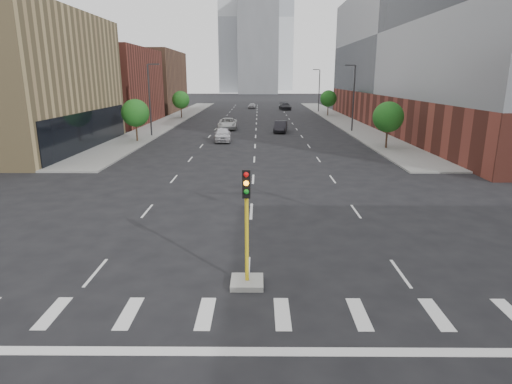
{
  "coord_description": "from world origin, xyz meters",
  "views": [
    {
      "loc": [
        0.43,
        -5.4,
        7.44
      ],
      "look_at": [
        0.3,
        12.96,
        2.5
      ],
      "focal_mm": 30.0,
      "sensor_mm": 36.0,
      "label": 1
    }
  ],
  "objects_px": {
    "car_near_left": "(223,134)",
    "median_traffic_signal": "(247,261)",
    "car_mid_right": "(281,127)",
    "car_deep_right": "(285,106)",
    "car_distant": "(252,106)",
    "car_far_left": "(228,124)"
  },
  "relations": [
    {
      "from": "car_near_left",
      "to": "median_traffic_signal",
      "type": "bearing_deg",
      "value": -87.28
    },
    {
      "from": "car_mid_right",
      "to": "car_deep_right",
      "type": "relative_size",
      "value": 0.84
    },
    {
      "from": "median_traffic_signal",
      "to": "car_distant",
      "type": "xyz_separation_m",
      "value": [
        -1.31,
        92.51,
        -0.29
      ]
    },
    {
      "from": "median_traffic_signal",
      "to": "car_near_left",
      "type": "xyz_separation_m",
      "value": [
        -3.91,
        36.6,
        -0.14
      ]
    },
    {
      "from": "car_near_left",
      "to": "car_distant",
      "type": "xyz_separation_m",
      "value": [
        2.6,
        55.92,
        -0.16
      ]
    },
    {
      "from": "car_mid_right",
      "to": "car_near_left",
      "type": "bearing_deg",
      "value": -122.82
    },
    {
      "from": "median_traffic_signal",
      "to": "car_mid_right",
      "type": "bearing_deg",
      "value": 85.66
    },
    {
      "from": "car_near_left",
      "to": "car_mid_right",
      "type": "distance_m",
      "value": 11.5
    },
    {
      "from": "car_deep_right",
      "to": "median_traffic_signal",
      "type": "bearing_deg",
      "value": -100.47
    },
    {
      "from": "car_deep_right",
      "to": "car_far_left",
      "type": "bearing_deg",
      "value": -111.73
    },
    {
      "from": "car_far_left",
      "to": "car_distant",
      "type": "height_order",
      "value": "car_far_left"
    },
    {
      "from": "car_far_left",
      "to": "car_distant",
      "type": "distance_m",
      "value": 43.52
    },
    {
      "from": "car_distant",
      "to": "car_near_left",
      "type": "bearing_deg",
      "value": -88.24
    },
    {
      "from": "car_far_left",
      "to": "car_distant",
      "type": "relative_size",
      "value": 1.46
    },
    {
      "from": "median_traffic_signal",
      "to": "car_deep_right",
      "type": "xyz_separation_m",
      "value": [
        6.55,
        87.79,
        -0.16
      ]
    },
    {
      "from": "car_mid_right",
      "to": "car_distant",
      "type": "xyz_separation_m",
      "value": [
        -4.76,
        47.07,
        -0.09
      ]
    },
    {
      "from": "car_mid_right",
      "to": "car_distant",
      "type": "relative_size",
      "value": 1.18
    },
    {
      "from": "car_mid_right",
      "to": "median_traffic_signal",
      "type": "bearing_deg",
      "value": -87.4
    },
    {
      "from": "median_traffic_signal",
      "to": "car_distant",
      "type": "bearing_deg",
      "value": 90.81
    },
    {
      "from": "median_traffic_signal",
      "to": "car_mid_right",
      "type": "height_order",
      "value": "median_traffic_signal"
    },
    {
      "from": "car_distant",
      "to": "car_far_left",
      "type": "bearing_deg",
      "value": -89.38
    },
    {
      "from": "median_traffic_signal",
      "to": "car_deep_right",
      "type": "distance_m",
      "value": 88.03
    }
  ]
}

